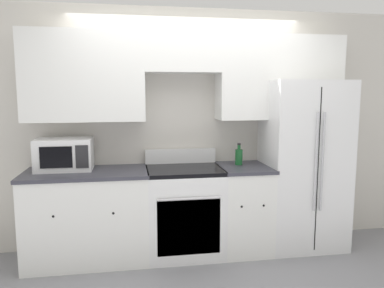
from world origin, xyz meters
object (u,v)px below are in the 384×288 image
(refrigerator, at_px, (302,164))
(bottle, at_px, (239,156))
(oven_range, at_px, (184,211))
(microwave, at_px, (64,154))

(refrigerator, height_order, bottle, refrigerator)
(refrigerator, distance_m, bottle, 0.72)
(oven_range, bearing_deg, microwave, 174.91)
(refrigerator, relative_size, bottle, 7.80)
(refrigerator, bearing_deg, oven_range, -177.63)
(oven_range, xyz_separation_m, refrigerator, (1.32, 0.05, 0.45))
(oven_range, relative_size, bottle, 4.63)
(refrigerator, bearing_deg, microwave, 178.81)
(refrigerator, height_order, microwave, refrigerator)
(bottle, bearing_deg, microwave, 179.22)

